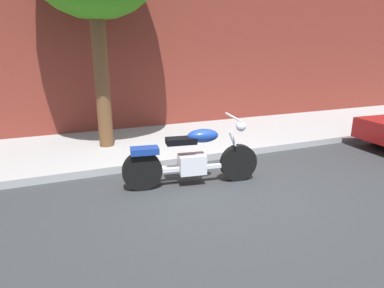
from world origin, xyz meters
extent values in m
plane|color=#303335|center=(0.00, 0.00, 0.00)|extent=(60.00, 60.00, 0.00)
cube|color=#A0A0A0|center=(0.00, 2.73, 0.07)|extent=(25.92, 2.87, 0.14)
cylinder|color=black|center=(0.57, 0.20, 0.32)|extent=(0.65, 0.21, 0.64)
cylinder|color=black|center=(-1.04, 0.44, 0.32)|extent=(0.65, 0.21, 0.64)
cube|color=silver|center=(-0.24, 0.32, 0.37)|extent=(0.48, 0.34, 0.32)
cube|color=silver|center=(-0.24, 0.32, 0.30)|extent=(1.46, 0.29, 0.06)
ellipsoid|color=navy|center=(-0.06, 0.30, 0.84)|extent=(0.55, 0.33, 0.22)
cube|color=black|center=(-0.41, 0.35, 0.78)|extent=(0.51, 0.31, 0.10)
cube|color=navy|center=(-0.99, 0.43, 0.66)|extent=(0.47, 0.30, 0.10)
cylinder|color=silver|center=(0.51, 0.21, 0.60)|extent=(0.28, 0.09, 0.58)
cylinder|color=silver|center=(0.45, 0.22, 1.12)|extent=(0.14, 0.70, 0.04)
sphere|color=silver|center=(0.59, 0.20, 0.96)|extent=(0.17, 0.17, 0.17)
cylinder|color=silver|center=(-0.46, 0.52, 0.27)|extent=(0.80, 0.20, 0.09)
cylinder|color=black|center=(4.76, 0.82, 0.32)|extent=(0.65, 0.25, 0.64)
cylinder|color=brown|center=(-1.28, 2.72, 1.70)|extent=(0.31, 0.31, 3.40)
camera|label=1|loc=(-2.14, -4.33, 2.19)|focal=30.38mm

